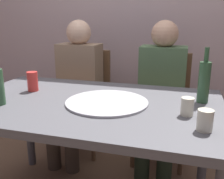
{
  "coord_description": "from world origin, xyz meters",
  "views": [
    {
      "loc": [
        0.51,
        -1.25,
        1.18
      ],
      "look_at": [
        0.11,
        0.09,
        0.79
      ],
      "focal_mm": 40.86,
      "sensor_mm": 36.0,
      "label": 1
    }
  ],
  "objects": [
    {
      "name": "tumbler_far",
      "position": [
        0.6,
        -0.23,
        0.78
      ],
      "size": [
        0.06,
        0.06,
        0.09
      ],
      "primitive_type": "cylinder",
      "color": "beige",
      "rests_on": "dining_table"
    },
    {
      "name": "dining_table",
      "position": [
        0.0,
        0.0,
        0.66
      ],
      "size": [
        1.46,
        0.89,
        0.74
      ],
      "color": "#4C4C51",
      "rests_on": "ground_plane"
    },
    {
      "name": "guest_in_beanie",
      "position": [
        0.34,
        0.69,
        0.64
      ],
      "size": [
        0.36,
        0.56,
        1.17
      ],
      "rotation": [
        0.0,
        0.0,
        3.14
      ],
      "color": "#4C6B47",
      "rests_on": "ground_plane"
    },
    {
      "name": "soda_can",
      "position": [
        -0.41,
        0.1,
        0.8
      ],
      "size": [
        0.07,
        0.07,
        0.12
      ],
      "primitive_type": "cylinder",
      "color": "red",
      "rests_on": "dining_table"
    },
    {
      "name": "chair_right",
      "position": [
        0.34,
        0.84,
        0.51
      ],
      "size": [
        0.44,
        0.44,
        0.9
      ],
      "rotation": [
        0.0,
        0.0,
        3.14
      ],
      "color": "brown",
      "rests_on": "ground_plane"
    },
    {
      "name": "beer_bottle",
      "position": [
        0.61,
        0.16,
        0.86
      ],
      "size": [
        0.06,
        0.06,
        0.3
      ],
      "color": "#2D5133",
      "rests_on": "dining_table"
    },
    {
      "name": "pizza_tray",
      "position": [
        0.11,
        -0.01,
        0.74
      ],
      "size": [
        0.45,
        0.45,
        0.01
      ],
      "primitive_type": "cylinder",
      "color": "#ADADB2",
      "rests_on": "dining_table"
    },
    {
      "name": "chair_left",
      "position": [
        -0.38,
        0.84,
        0.51
      ],
      "size": [
        0.44,
        0.44,
        0.9
      ],
      "rotation": [
        0.0,
        0.0,
        3.14
      ],
      "color": "brown",
      "rests_on": "ground_plane"
    },
    {
      "name": "tumbler_near",
      "position": [
        0.53,
        -0.07,
        0.78
      ],
      "size": [
        0.06,
        0.06,
        0.09
      ],
      "primitive_type": "cylinder",
      "color": "beige",
      "rests_on": "dining_table"
    },
    {
      "name": "back_wall",
      "position": [
        0.0,
        1.34,
        1.3
      ],
      "size": [
        6.0,
        0.1,
        2.6
      ],
      "primitive_type": "cube",
      "color": "#B29EA3",
      "rests_on": "ground_plane"
    },
    {
      "name": "guest_in_sweater",
      "position": [
        -0.38,
        0.69,
        0.64
      ],
      "size": [
        0.36,
        0.56,
        1.17
      ],
      "rotation": [
        0.0,
        0.0,
        3.14
      ],
      "color": "#937A60",
      "rests_on": "ground_plane"
    }
  ]
}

